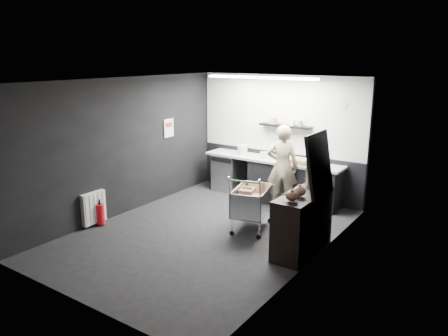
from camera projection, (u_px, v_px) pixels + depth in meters
The scene contains 22 objects.
floor at pixel (206, 233), 7.85m from camera, with size 5.50×5.50×0.00m, color black.
ceiling at pixel (205, 80), 7.18m from camera, with size 5.50×5.50×0.00m, color white.
wall_back at pixel (279, 136), 9.71m from camera, with size 5.50×5.50×0.00m, color black.
wall_front at pixel (71, 203), 5.32m from camera, with size 5.50×5.50×0.00m, color black.
wall_left at pixel (124, 147), 8.61m from camera, with size 5.50×5.50×0.00m, color black.
wall_right at pixel (314, 178), 6.42m from camera, with size 5.50×5.50×0.00m, color black.
kitchen_wall_panel at pixel (280, 114), 9.57m from camera, with size 3.95×0.02×1.70m, color silver.
dado_panel at pixel (278, 173), 9.91m from camera, with size 3.95×0.02×1.00m, color black.
floating_shelf at pixel (285, 126), 9.43m from camera, with size 1.20×0.22×0.04m, color black.
wall_clock at pixel (343, 104), 8.72m from camera, with size 0.20×0.20×0.03m, color silver.
poster at pixel (169, 128), 9.59m from camera, with size 0.02×0.30×0.40m, color silver.
poster_red_band at pixel (169, 125), 9.57m from camera, with size 0.01×0.22×0.10m, color red.
radiator at pixel (94, 208), 8.11m from camera, with size 0.10×0.50×0.60m, color silver.
ceiling_strip at pixel (261, 78), 8.66m from camera, with size 2.40×0.20×0.04m, color white.
prep_counter at pixel (277, 179), 9.60m from camera, with size 3.20×0.61×0.90m.
person at pixel (282, 167), 8.94m from camera, with size 0.64×0.42×1.76m, color beige.
shopping_cart at pixel (252, 203), 7.92m from camera, with size 0.80×1.10×1.06m.
sideboard at pixel (304, 215), 6.98m from camera, with size 0.56×1.31×1.97m.
fire_extinguisher at pixel (101, 213), 8.15m from camera, with size 0.15×0.15×0.49m.
cardboard_box at pixel (297, 161), 9.17m from camera, with size 0.50×0.38×0.10m, color #95724F.
pink_tub at pixel (243, 150), 9.95m from camera, with size 0.22×0.22×0.22m, color silver.
white_container at pixel (264, 155), 9.60m from camera, with size 0.16×0.12×0.14m, color silver.
Camera 1 is at (4.40, -5.85, 3.10)m, focal length 35.00 mm.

